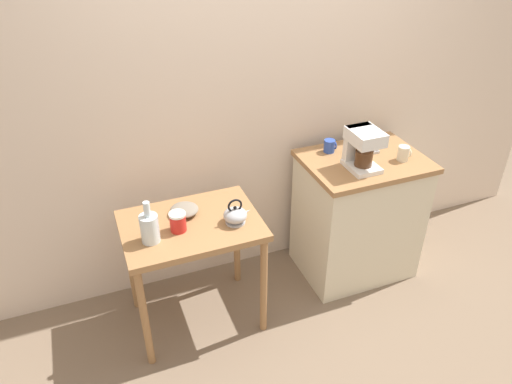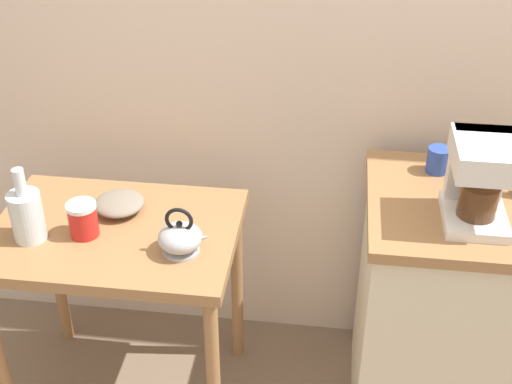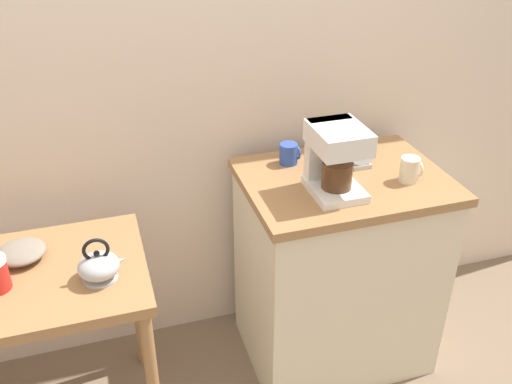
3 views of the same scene
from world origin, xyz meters
name	(u,v)px [view 2 (image 2 of 3)]	position (x,y,z in m)	size (l,w,h in m)	color
wooden_table	(118,255)	(-0.63, -0.03, 0.65)	(0.79, 0.57, 0.76)	#9E7044
kitchen_counter	(474,315)	(0.56, 0.05, 0.45)	(0.78, 0.59, 0.90)	beige
bowl_stoneware	(119,203)	(-0.64, 0.07, 0.79)	(0.17, 0.17, 0.05)	gray
teakettle	(181,238)	(-0.38, -0.12, 0.81)	(0.17, 0.14, 0.16)	#B2B5BA
glass_carafe_vase	(27,214)	(-0.87, -0.11, 0.85)	(0.10, 0.10, 0.25)	silver
canister_enamel	(83,219)	(-0.71, -0.07, 0.82)	(0.09, 0.09, 0.12)	red
coffee_maker	(480,176)	(0.47, -0.03, 1.04)	(0.18, 0.22, 0.26)	white
mug_blue	(439,160)	(0.40, 0.22, 0.94)	(0.08, 0.07, 0.08)	#2D4CAD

